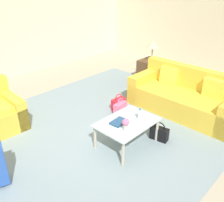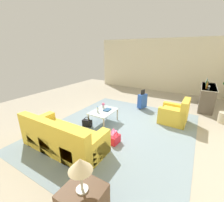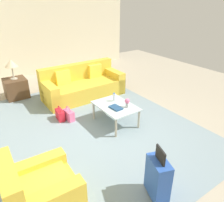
{
  "view_description": "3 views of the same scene",
  "coord_description": "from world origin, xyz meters",
  "px_view_note": "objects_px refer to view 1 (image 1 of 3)",
  "views": [
    {
      "loc": [
        -2.35,
        -2.76,
        2.63
      ],
      "look_at": [
        0.41,
        -0.14,
        0.71
      ],
      "focal_mm": 40.0,
      "sensor_mm": 36.0,
      "label": 1
    },
    {
      "loc": [
        4.38,
        2.2,
        2.48
      ],
      "look_at": [
        0.36,
        -0.18,
        0.86
      ],
      "focal_mm": 24.0,
      "sensor_mm": 36.0,
      "label": 2
    },
    {
      "loc": [
        -3.12,
        2.03,
        2.63
      ],
      "look_at": [
        0.35,
        -0.37,
        0.62
      ],
      "focal_mm": 35.0,
      "sensor_mm": 36.0,
      "label": 3
    }
  ],
  "objects_px": {
    "water_bottle": "(140,114)",
    "coffee_table_book": "(119,122)",
    "table_lamp": "(153,45)",
    "flower_vase": "(126,124)",
    "couch": "(185,97)",
    "handbag_pink": "(120,108)",
    "coffee_table": "(127,125)",
    "handbag_black": "(159,133)",
    "side_table": "(151,70)",
    "handbag_red": "(118,103)"
  },
  "relations": [
    {
      "from": "couch",
      "to": "coffee_table_book",
      "type": "relative_size",
      "value": 7.89
    },
    {
      "from": "coffee_table",
      "to": "coffee_table_book",
      "type": "xyz_separation_m",
      "value": [
        -0.12,
        0.08,
        0.07
      ]
    },
    {
      "from": "side_table",
      "to": "table_lamp",
      "type": "bearing_deg",
      "value": 0.0
    },
    {
      "from": "couch",
      "to": "handbag_red",
      "type": "distance_m",
      "value": 1.43
    },
    {
      "from": "couch",
      "to": "flower_vase",
      "type": "bearing_deg",
      "value": -178.58
    },
    {
      "from": "coffee_table",
      "to": "coffee_table_book",
      "type": "distance_m",
      "value": 0.16
    },
    {
      "from": "water_bottle",
      "to": "table_lamp",
      "type": "bearing_deg",
      "value": 31.61
    },
    {
      "from": "coffee_table_book",
      "to": "flower_vase",
      "type": "bearing_deg",
      "value": -117.76
    },
    {
      "from": "handbag_pink",
      "to": "handbag_black",
      "type": "distance_m",
      "value": 1.17
    },
    {
      "from": "couch",
      "to": "handbag_pink",
      "type": "xyz_separation_m",
      "value": [
        -1.05,
        0.92,
        -0.18
      ]
    },
    {
      "from": "water_bottle",
      "to": "coffee_table",
      "type": "bearing_deg",
      "value": 153.43
    },
    {
      "from": "side_table",
      "to": "handbag_pink",
      "type": "relative_size",
      "value": 1.64
    },
    {
      "from": "couch",
      "to": "handbag_pink",
      "type": "height_order",
      "value": "couch"
    },
    {
      "from": "side_table",
      "to": "handbag_pink",
      "type": "distance_m",
      "value": 2.17
    },
    {
      "from": "coffee_table_book",
      "to": "flower_vase",
      "type": "distance_m",
      "value": 0.27
    },
    {
      "from": "coffee_table_book",
      "to": "handbag_black",
      "type": "relative_size",
      "value": 0.8
    },
    {
      "from": "flower_vase",
      "to": "handbag_black",
      "type": "height_order",
      "value": "flower_vase"
    },
    {
      "from": "water_bottle",
      "to": "coffee_table_book",
      "type": "relative_size",
      "value": 0.71
    },
    {
      "from": "water_bottle",
      "to": "handbag_pink",
      "type": "height_order",
      "value": "water_bottle"
    },
    {
      "from": "coffee_table",
      "to": "handbag_black",
      "type": "xyz_separation_m",
      "value": [
        0.51,
        -0.33,
        -0.27
      ]
    },
    {
      "from": "water_bottle",
      "to": "side_table",
      "type": "relative_size",
      "value": 0.35
    },
    {
      "from": "coffee_table",
      "to": "handbag_pink",
      "type": "xyz_separation_m",
      "value": [
        0.75,
        0.82,
        -0.27
      ]
    },
    {
      "from": "coffee_table",
      "to": "handbag_pink",
      "type": "bearing_deg",
      "value": 47.49
    },
    {
      "from": "flower_vase",
      "to": "coffee_table_book",
      "type": "bearing_deg",
      "value": 66.5
    },
    {
      "from": "side_table",
      "to": "table_lamp",
      "type": "relative_size",
      "value": 1.07
    },
    {
      "from": "couch",
      "to": "table_lamp",
      "type": "distance_m",
      "value": 2.01
    },
    {
      "from": "water_bottle",
      "to": "table_lamp",
      "type": "xyz_separation_m",
      "value": [
        2.6,
        1.6,
        0.43
      ]
    },
    {
      "from": "water_bottle",
      "to": "flower_vase",
      "type": "xyz_separation_m",
      "value": [
        -0.42,
        -0.05,
        0.03
      ]
    },
    {
      "from": "flower_vase",
      "to": "coffee_table",
      "type": "bearing_deg",
      "value": 34.29
    },
    {
      "from": "water_bottle",
      "to": "couch",
      "type": "bearing_deg",
      "value": 0.0
    },
    {
      "from": "flower_vase",
      "to": "table_lamp",
      "type": "bearing_deg",
      "value": 28.65
    },
    {
      "from": "water_bottle",
      "to": "side_table",
      "type": "xyz_separation_m",
      "value": [
        2.6,
        1.6,
        -0.28
      ]
    },
    {
      "from": "coffee_table",
      "to": "handbag_black",
      "type": "distance_m",
      "value": 0.66
    },
    {
      "from": "water_bottle",
      "to": "table_lamp",
      "type": "height_order",
      "value": "table_lamp"
    },
    {
      "from": "coffee_table",
      "to": "coffee_table_book",
      "type": "height_order",
      "value": "coffee_table_book"
    },
    {
      "from": "side_table",
      "to": "handbag_pink",
      "type": "bearing_deg",
      "value": -161.61
    },
    {
      "from": "flower_vase",
      "to": "handbag_black",
      "type": "xyz_separation_m",
      "value": [
        0.73,
        -0.18,
        -0.45
      ]
    },
    {
      "from": "flower_vase",
      "to": "table_lamp",
      "type": "relative_size",
      "value": 0.37
    },
    {
      "from": "flower_vase",
      "to": "handbag_red",
      "type": "height_order",
      "value": "flower_vase"
    },
    {
      "from": "couch",
      "to": "handbag_black",
      "type": "distance_m",
      "value": 1.32
    },
    {
      "from": "couch",
      "to": "handbag_pink",
      "type": "distance_m",
      "value": 1.41
    },
    {
      "from": "coffee_table_book",
      "to": "side_table",
      "type": "xyz_separation_m",
      "value": [
        2.92,
        1.42,
        -0.2
      ]
    },
    {
      "from": "flower_vase",
      "to": "table_lamp",
      "type": "xyz_separation_m",
      "value": [
        3.02,
        1.65,
        0.41
      ]
    },
    {
      "from": "side_table",
      "to": "handbag_red",
      "type": "height_order",
      "value": "side_table"
    },
    {
      "from": "couch",
      "to": "table_lamp",
      "type": "height_order",
      "value": "table_lamp"
    },
    {
      "from": "flower_vase",
      "to": "handbag_black",
      "type": "bearing_deg",
      "value": -13.55
    },
    {
      "from": "coffee_table_book",
      "to": "handbag_red",
      "type": "bearing_deg",
      "value": 37.9
    },
    {
      "from": "handbag_pink",
      "to": "couch",
      "type": "bearing_deg",
      "value": -41.18
    },
    {
      "from": "couch",
      "to": "side_table",
      "type": "bearing_deg",
      "value": 57.99
    },
    {
      "from": "couch",
      "to": "coffee_table_book",
      "type": "distance_m",
      "value": 1.94
    }
  ]
}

